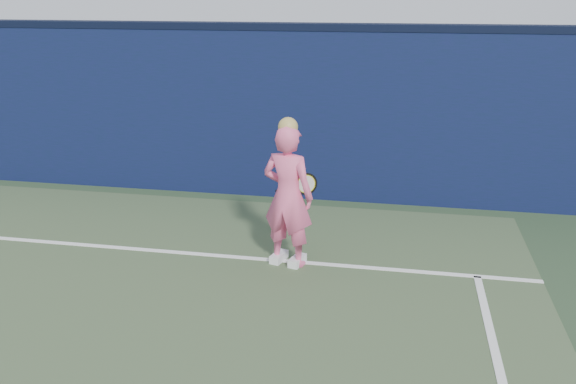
# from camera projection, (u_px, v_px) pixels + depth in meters

# --- Properties ---
(backstop_wall) EXTENTS (24.00, 0.40, 2.50)m
(backstop_wall) POSITION_uv_depth(u_px,v_px,m) (153.00, 110.00, 9.59)
(backstop_wall) COLOR #0B1732
(backstop_wall) RESTS_ON ground
(wall_cap) EXTENTS (24.00, 0.42, 0.10)m
(wall_cap) POSITION_uv_depth(u_px,v_px,m) (147.00, 25.00, 9.18)
(wall_cap) COLOR black
(wall_cap) RESTS_ON backstop_wall
(player) EXTENTS (0.69, 0.54, 1.74)m
(player) POSITION_uv_depth(u_px,v_px,m) (288.00, 196.00, 6.90)
(player) COLOR #F86091
(player) RESTS_ON ground
(racket) EXTENTS (0.52, 0.16, 0.28)m
(racket) POSITION_uv_depth(u_px,v_px,m) (304.00, 184.00, 7.33)
(racket) COLOR black
(racket) RESTS_ON ground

